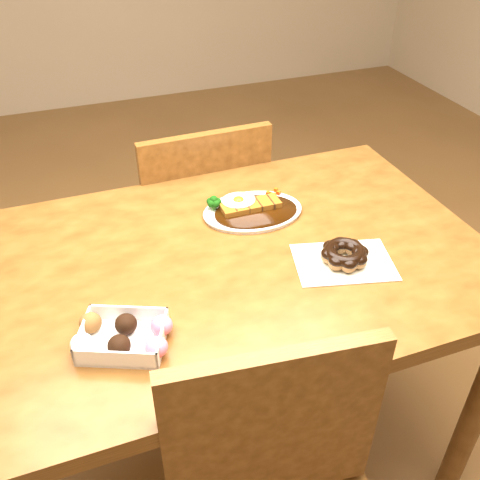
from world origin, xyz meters
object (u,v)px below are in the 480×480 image
object	(u,v)px
donut_box	(123,335)
pon_de_ring	(344,255)
table	(233,288)
katsu_curry_plate	(251,209)
chair_far	(198,225)

from	to	relation	value
donut_box	pon_de_ring	distance (m)	0.52
table	donut_box	xyz separation A→B (m)	(-0.29, -0.19, 0.12)
katsu_curry_plate	table	bearing A→B (deg)	-123.97
table	donut_box	size ratio (longest dim) A/B	6.21
chair_far	katsu_curry_plate	bearing A→B (deg)	94.98
chair_far	katsu_curry_plate	world-z (taller)	chair_far
table	chair_far	world-z (taller)	chair_far
table	pon_de_ring	bearing A→B (deg)	-26.10
chair_far	pon_de_ring	size ratio (longest dim) A/B	3.43
katsu_curry_plate	pon_de_ring	world-z (taller)	katsu_curry_plate
donut_box	pon_de_ring	world-z (taller)	donut_box
table	chair_far	size ratio (longest dim) A/B	1.38
pon_de_ring	chair_far	bearing A→B (deg)	104.46
katsu_curry_plate	donut_box	size ratio (longest dim) A/B	1.39
donut_box	katsu_curry_plate	bearing A→B (deg)	41.01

